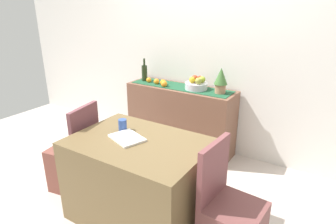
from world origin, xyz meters
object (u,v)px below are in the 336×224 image
object	(u,v)px
dining_table	(140,180)
open_book	(127,138)
chair_near_window	(76,164)
sideboard_console	(180,119)
fruit_bowl	(196,86)
wine_bottle	(144,73)
potted_plant	(221,80)
coffee_cup	(123,125)

from	to	relation	value
dining_table	open_book	distance (m)	0.39
chair_near_window	sideboard_console	bearing A→B (deg)	70.12
fruit_bowl	wine_bottle	size ratio (longest dim) A/B	0.89
dining_table	potted_plant	bearing A→B (deg)	83.10
potted_plant	open_book	size ratio (longest dim) A/B	1.05
sideboard_console	dining_table	world-z (taller)	sideboard_console
sideboard_console	potted_plant	bearing A→B (deg)	-0.00
fruit_bowl	open_book	bearing A→B (deg)	-88.35
coffee_cup	open_book	bearing A→B (deg)	-39.08
sideboard_console	fruit_bowl	size ratio (longest dim) A/B	5.16
wine_bottle	coffee_cup	world-z (taller)	wine_bottle
wine_bottle	dining_table	distance (m)	1.69
fruit_bowl	coffee_cup	world-z (taller)	fruit_bowl
dining_table	open_book	xyz separation A→B (m)	(-0.10, -0.02, 0.38)
fruit_bowl	coffee_cup	bearing A→B (deg)	-95.13
sideboard_console	fruit_bowl	xyz separation A→B (m)	(0.21, 0.00, 0.46)
potted_plant	open_book	distance (m)	1.37
fruit_bowl	coffee_cup	distance (m)	1.22
potted_plant	dining_table	world-z (taller)	potted_plant
wine_bottle	dining_table	size ratio (longest dim) A/B	0.26
potted_plant	chair_near_window	size ratio (longest dim) A/B	0.33
wine_bottle	open_book	size ratio (longest dim) A/B	1.06
open_book	coffee_cup	distance (m)	0.19
fruit_bowl	chair_near_window	distance (m)	1.60
fruit_bowl	potted_plant	xyz separation A→B (m)	(0.30, -0.00, 0.12)
fruit_bowl	coffee_cup	size ratio (longest dim) A/B	2.63
sideboard_console	potted_plant	world-z (taller)	potted_plant
wine_bottle	chair_near_window	bearing A→B (deg)	-86.71
coffee_cup	chair_near_window	distance (m)	0.79
sideboard_console	chair_near_window	world-z (taller)	chair_near_window
potted_plant	dining_table	xyz separation A→B (m)	(-0.16, -1.31, -0.62)
sideboard_console	coffee_cup	xyz separation A→B (m)	(0.10, -1.21, 0.37)
dining_table	coffee_cup	size ratio (longest dim) A/B	11.18
sideboard_console	chair_near_window	distance (m)	1.40
dining_table	chair_near_window	xyz separation A→B (m)	(-0.83, 0.00, -0.10)
fruit_bowl	potted_plant	size ratio (longest dim) A/B	0.90
fruit_bowl	sideboard_console	bearing A→B (deg)	180.00
potted_plant	dining_table	bearing A→B (deg)	-96.90
open_book	coffee_cup	bearing A→B (deg)	160.94
fruit_bowl	potted_plant	distance (m)	0.32
open_book	fruit_bowl	bearing A→B (deg)	111.67
wine_bottle	open_book	distance (m)	1.56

